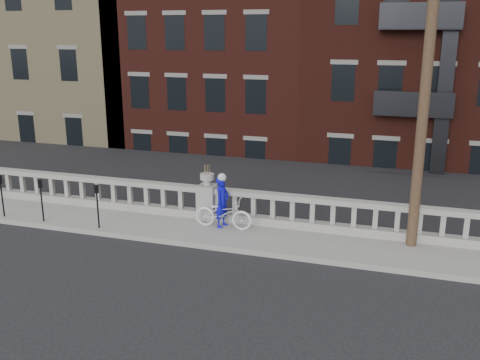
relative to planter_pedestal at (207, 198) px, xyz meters
The scene contains 11 objects.
ground 4.04m from the planter_pedestal, 90.00° to the right, with size 120.00×120.00×0.00m, color black.
sidewalk 1.21m from the planter_pedestal, 90.00° to the right, with size 32.00×2.20×0.15m, color gray.
balustrade 0.19m from the planter_pedestal, ahead, with size 28.00×0.34×1.03m.
planter_pedestal is the anchor object (origin of this frame).
lower_level 19.19m from the planter_pedestal, 88.31° to the left, with size 80.00×44.00×20.80m.
utility_pole 7.61m from the planter_pedestal, ahead, with size 1.60×0.28×10.00m.
parking_meter_b 6.58m from the planter_pedestal, 164.12° to the right, with size 0.10×0.09×1.36m.
parking_meter_c 5.15m from the planter_pedestal, 159.54° to the right, with size 0.10×0.09×1.36m.
parking_meter_d 3.37m from the planter_pedestal, 147.64° to the right, with size 0.10×0.09×1.36m.
bicycle 1.01m from the planter_pedestal, 40.41° to the right, with size 0.62×1.78×0.94m, color white.
cyclist 0.88m from the planter_pedestal, 38.45° to the right, with size 0.57×0.38×1.57m, color #0E0CBE.
Camera 1 is at (5.82, -11.07, 5.93)m, focal length 40.00 mm.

